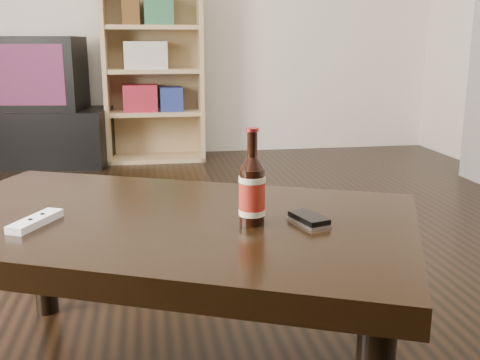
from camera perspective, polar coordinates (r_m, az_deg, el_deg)
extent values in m
cube|color=black|center=(2.03, -8.83, -13.70)|extent=(5.00, 6.00, 0.01)
cube|color=black|center=(4.63, -19.77, 4.13)|extent=(1.14, 0.69, 0.43)
cube|color=black|center=(4.58, -20.27, 10.13)|extent=(0.78, 0.56, 0.54)
cube|color=#AE2519|center=(4.36, -21.24, 9.91)|extent=(0.59, 0.09, 0.43)
cube|color=#A0815F|center=(4.54, -13.48, 10.70)|extent=(0.04, 0.35, 1.42)
cube|color=#A0815F|center=(4.54, -4.07, 11.04)|extent=(0.04, 0.35, 1.42)
cube|color=#A0815F|center=(4.61, -8.46, 2.26)|extent=(0.77, 0.36, 0.03)
cube|color=#A0815F|center=(4.68, -8.78, 10.99)|extent=(0.77, 0.04, 1.42)
cube|color=#A0815F|center=(4.55, -8.62, 6.78)|extent=(0.70, 0.32, 0.03)
cube|color=#A0815F|center=(4.53, -8.77, 10.90)|extent=(0.70, 0.32, 0.03)
cube|color=#A0815F|center=(4.52, -8.93, 15.05)|extent=(0.70, 0.32, 0.03)
cube|color=maroon|center=(4.52, -10.07, 8.21)|extent=(0.26, 0.22, 0.21)
cube|color=navy|center=(4.52, -6.99, 8.18)|extent=(0.18, 0.22, 0.19)
cube|color=beige|center=(4.50, -9.54, 12.39)|extent=(0.33, 0.22, 0.21)
cube|color=#2C6541|center=(4.51, -8.26, 16.61)|extent=(0.22, 0.22, 0.21)
cube|color=#523414|center=(4.51, -11.01, 16.37)|extent=(0.13, 0.22, 0.19)
cube|color=black|center=(1.49, -8.10, -4.77)|extent=(1.49, 1.22, 0.06)
cylinder|color=black|center=(2.07, -19.38, -7.21)|extent=(0.10, 0.10, 0.42)
cylinder|color=black|center=(1.74, 13.79, -10.77)|extent=(0.10, 0.10, 0.42)
cylinder|color=black|center=(1.38, 1.23, -1.72)|extent=(0.08, 0.08, 0.14)
cylinder|color=maroon|center=(1.38, 1.23, -1.61)|extent=(0.08, 0.08, 0.09)
cylinder|color=beige|center=(1.37, 1.24, 0.08)|extent=(0.08, 0.08, 0.01)
cylinder|color=beige|center=(1.39, 1.22, -3.26)|extent=(0.08, 0.08, 0.01)
cone|color=black|center=(1.36, 1.25, 1.74)|extent=(0.08, 0.08, 0.03)
cylinder|color=black|center=(1.35, 1.26, 3.66)|extent=(0.03, 0.03, 0.06)
cylinder|color=maroon|center=(1.34, 1.27, 5.13)|extent=(0.04, 0.04, 0.01)
cube|color=#A5A5A7|center=(1.41, 7.00, -4.21)|extent=(0.09, 0.13, 0.01)
cube|color=black|center=(1.41, 7.01, -3.88)|extent=(0.09, 0.12, 0.02)
cylinder|color=#A5A5A7|center=(1.38, 7.77, -3.99)|extent=(0.03, 0.03, 0.00)
cube|color=white|center=(1.48, -20.06, -3.95)|extent=(0.12, 0.17, 0.02)
cylinder|color=black|center=(1.49, -19.45, -3.27)|extent=(0.02, 0.02, 0.00)
cylinder|color=black|center=(1.46, -20.54, -3.77)|extent=(0.02, 0.02, 0.00)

